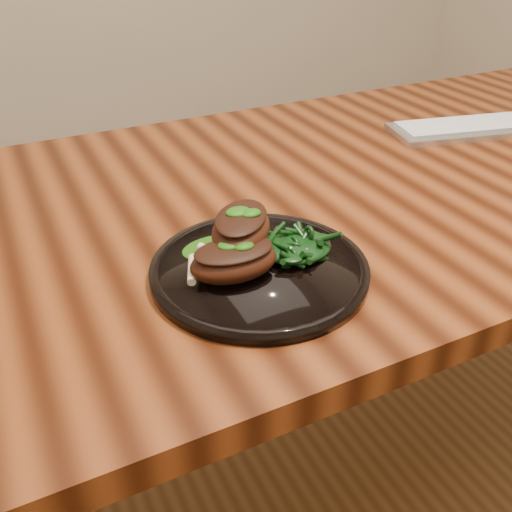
% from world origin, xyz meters
% --- Properties ---
extents(desk, '(1.60, 0.80, 0.75)m').
position_xyz_m(desk, '(0.00, 0.00, 0.67)').
color(desk, '#331206').
rests_on(desk, ground).
extents(plate, '(0.27, 0.27, 0.02)m').
position_xyz_m(plate, '(-0.29, -0.20, 0.76)').
color(plate, black).
rests_on(plate, desk).
extents(lamb_chop_front, '(0.11, 0.08, 0.05)m').
position_xyz_m(lamb_chop_front, '(-0.33, -0.21, 0.79)').
color(lamb_chop_front, '#3D180B').
rests_on(lamb_chop_front, plate).
extents(lamb_chop_back, '(0.12, 0.13, 0.05)m').
position_xyz_m(lamb_chop_back, '(-0.30, -0.17, 0.81)').
color(lamb_chop_back, '#3D180B').
rests_on(lamb_chop_back, plate).
extents(herb_smear, '(0.09, 0.06, 0.01)m').
position_xyz_m(herb_smear, '(-0.32, -0.14, 0.77)').
color(herb_smear, '#114C08').
rests_on(herb_smear, plate).
extents(greens_heap, '(0.09, 0.09, 0.04)m').
position_xyz_m(greens_heap, '(-0.23, -0.19, 0.78)').
color(greens_heap, black).
rests_on(greens_heap, plate).
extents(keyboard, '(0.39, 0.20, 0.02)m').
position_xyz_m(keyboard, '(0.35, 0.07, 0.76)').
color(keyboard, '#B9BCBE').
rests_on(keyboard, desk).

